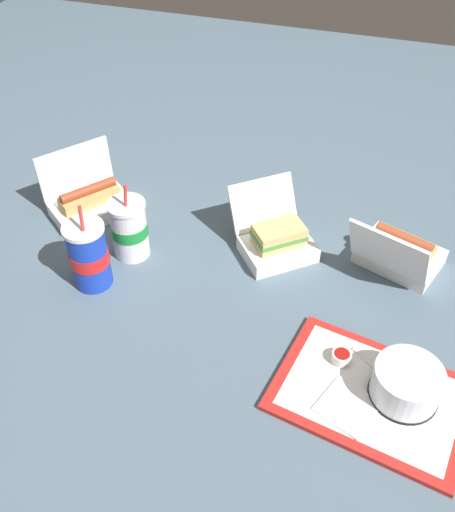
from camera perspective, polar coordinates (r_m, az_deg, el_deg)
name	(u,v)px	position (r m, az deg, el deg)	size (l,w,h in m)	color
ground_plane	(221,279)	(1.37, -0.61, -2.32)	(3.20, 3.20, 0.00)	#4C6070
food_tray	(371,395)	(1.18, 14.19, -13.37)	(0.41, 0.32, 0.01)	red
cake_container	(406,384)	(1.17, 17.45, -12.14)	(0.14, 0.14, 0.07)	black
ketchup_cup	(341,357)	(1.20, 11.32, -9.87)	(0.04, 0.04, 0.02)	white
napkin_stack	(347,406)	(1.15, 11.90, -14.50)	(0.10, 0.10, 0.00)	white
plastic_fork	(373,365)	(1.22, 14.35, -10.53)	(0.11, 0.01, 0.01)	white
clamshell_hotdog_corner	(399,253)	(1.43, 16.75, 0.32)	(0.24, 0.25, 0.17)	white
clamshell_sandwich_front	(276,240)	(1.41, 4.91, 1.65)	(0.25, 0.26, 0.15)	white
clamshell_hotdog_right	(89,200)	(1.58, -13.67, 5.43)	(0.24, 0.25, 0.17)	white
soda_cup_right	(129,229)	(1.40, -9.79, 2.71)	(0.09, 0.09, 0.21)	white
soda_cup_front	(89,255)	(1.34, -13.70, 0.08)	(0.09, 0.09, 0.23)	#1938B7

